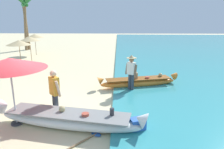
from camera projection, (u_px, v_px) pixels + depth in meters
name	position (u px, v px, depth m)	size (l,w,h in m)	color
ground_plane	(37.00, 116.00, 7.23)	(80.00, 80.00, 0.00)	beige
boat_white_foreground	(68.00, 119.00, 6.42)	(4.89, 1.64, 0.80)	white
boat_orange_midground	(138.00, 82.00, 10.25)	(4.05, 1.53, 0.74)	orange
person_vendor_hatted	(131.00, 71.00, 9.40)	(0.57, 0.47, 1.71)	#333842
person_tourist_customer	(55.00, 91.00, 7.01)	(0.53, 0.54, 1.64)	#333842
patio_umbrella_large	(9.00, 64.00, 6.17)	(2.20, 2.20, 2.16)	#B7B7BC
parasol_row_0	(19.00, 43.00, 13.58)	(1.60, 1.60, 1.91)	#8E6B47
parasol_row_1	(30.00, 39.00, 16.10)	(1.60, 1.60, 1.91)	#8E6B47
parasol_row_2	(35.00, 36.00, 18.79)	(1.60, 1.60, 1.91)	#8E6B47
palm_tree_tall_inland	(25.00, 5.00, 20.90)	(2.84, 2.67, 5.62)	brown
cooler_box	(137.00, 125.00, 6.18)	(0.44, 0.31, 0.43)	blue
paddle	(83.00, 141.00, 5.71)	(1.25, 1.39, 0.05)	#8E6B47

